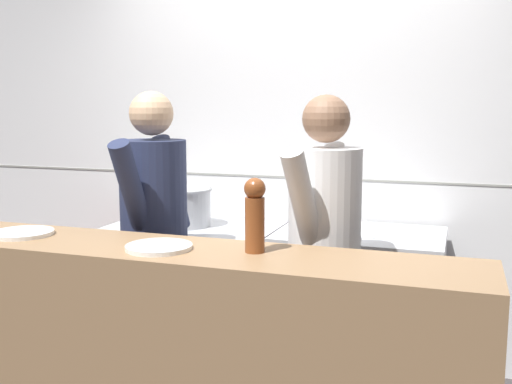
% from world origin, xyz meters
% --- Properties ---
extents(wall_back_tiled, '(8.00, 0.06, 2.60)m').
position_xyz_m(wall_back_tiled, '(0.00, 1.39, 1.30)').
color(wall_back_tiled, white).
rests_on(wall_back_tiled, ground_plane).
extents(oven_range, '(1.03, 0.71, 0.87)m').
position_xyz_m(oven_range, '(-0.54, 0.99, 0.43)').
color(oven_range, maroon).
rests_on(oven_range, ground_plane).
extents(prep_counter, '(0.91, 0.65, 0.90)m').
position_xyz_m(prep_counter, '(0.49, 0.99, 0.45)').
color(prep_counter, '#B7BABF').
rests_on(prep_counter, ground_plane).
extents(pass_counter, '(2.42, 0.45, 1.03)m').
position_xyz_m(pass_counter, '(-0.05, -0.16, 0.51)').
color(pass_counter, '#93704C').
rests_on(pass_counter, ground_plane).
extents(stock_pot, '(0.35, 0.35, 0.23)m').
position_xyz_m(stock_pot, '(-0.60, 1.00, 0.99)').
color(stock_pot, '#B7BABF').
rests_on(stock_pot, oven_range).
extents(mixing_bowl_steel, '(0.27, 0.27, 0.07)m').
position_xyz_m(mixing_bowl_steel, '(0.52, 0.97, 0.94)').
color(mixing_bowl_steel, '#B7BABF').
rests_on(mixing_bowl_steel, prep_counter).
extents(chefs_knife, '(0.34, 0.06, 0.02)m').
position_xyz_m(chefs_knife, '(0.39, 0.85, 0.91)').
color(chefs_knife, '#B7BABF').
rests_on(chefs_knife, prep_counter).
extents(plated_dish_main, '(0.27, 0.27, 0.02)m').
position_xyz_m(plated_dish_main, '(-0.83, -0.15, 1.04)').
color(plated_dish_main, white).
rests_on(plated_dish_main, pass_counter).
extents(plated_dish_appetiser, '(0.27, 0.27, 0.02)m').
position_xyz_m(plated_dish_appetiser, '(-0.13, -0.19, 1.04)').
color(plated_dish_appetiser, white).
rests_on(plated_dish_appetiser, pass_counter).
extents(pepper_mill, '(0.09, 0.09, 0.30)m').
position_xyz_m(pepper_mill, '(0.25, -0.11, 1.19)').
color(pepper_mill, brown).
rests_on(pepper_mill, pass_counter).
extents(chef_head_cook, '(0.34, 0.73, 1.68)m').
position_xyz_m(chef_head_cook, '(-0.47, 0.39, 0.93)').
color(chef_head_cook, black).
rests_on(chef_head_cook, ground_plane).
extents(chef_sous, '(0.41, 0.72, 1.65)m').
position_xyz_m(chef_sous, '(0.42, 0.39, 0.92)').
color(chef_sous, black).
rests_on(chef_sous, ground_plane).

